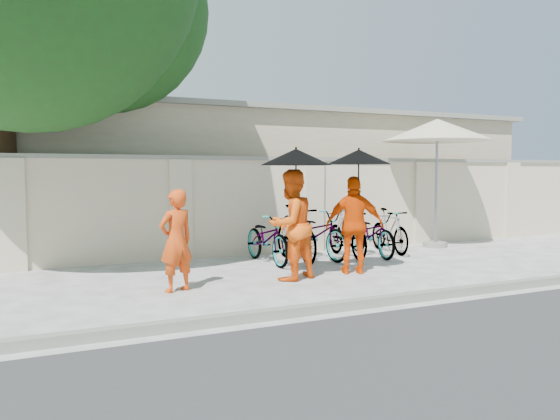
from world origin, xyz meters
name	(u,v)px	position (x,y,z in m)	size (l,w,h in m)	color
ground	(294,284)	(0.00, 0.00, 0.00)	(80.00, 80.00, 0.00)	silver
kerb	(353,304)	(0.00, -1.70, 0.06)	(40.00, 0.16, 0.12)	gray
compound_wall	(270,207)	(1.00, 3.20, 1.00)	(20.00, 0.30, 2.00)	beige
building_behind	(248,177)	(2.00, 7.00, 1.60)	(14.00, 6.00, 3.20)	#BDB395
monk_left	(176,241)	(-1.79, 0.28, 0.75)	(0.55, 0.36, 1.50)	#DD430F
monk_center	(291,225)	(0.12, 0.36, 0.90)	(0.87, 0.68, 1.80)	#F9590F
parasol_center	(296,157)	(0.17, 0.28, 1.99)	(1.15, 1.15, 1.11)	black
monk_right	(355,225)	(1.36, 0.39, 0.84)	(0.99, 0.41, 1.69)	#F34903
parasol_right	(359,157)	(1.38, 0.31, 2.01)	(1.08, 1.08, 1.18)	black
patio_umbrella	(437,131)	(4.90, 2.43, 2.69)	(2.83, 2.83, 2.98)	gray
bike_0	(267,238)	(0.42, 1.99, 0.48)	(0.64, 1.84, 0.97)	gray
bike_1	(296,233)	(1.01, 1.95, 0.55)	(0.52, 1.84, 1.11)	gray
bike_2	(318,233)	(1.59, 2.11, 0.51)	(0.68, 1.95, 1.02)	gray
bike_3	(347,233)	(2.18, 1.95, 0.50)	(0.47, 1.66, 0.99)	gray
bike_4	(372,233)	(2.77, 1.90, 0.47)	(0.63, 1.80, 0.94)	gray
bike_5	(389,231)	(3.36, 2.12, 0.48)	(0.45, 1.60, 0.96)	gray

